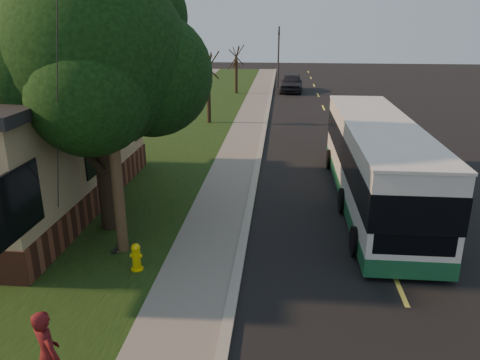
# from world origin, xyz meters

# --- Properties ---
(ground) EXTENTS (120.00, 120.00, 0.00)m
(ground) POSITION_xyz_m (0.00, 0.00, 0.00)
(ground) COLOR black
(ground) RESTS_ON ground
(road) EXTENTS (8.00, 80.00, 0.01)m
(road) POSITION_xyz_m (4.00, 10.00, 0.01)
(road) COLOR black
(road) RESTS_ON ground
(curb) EXTENTS (0.25, 80.00, 0.12)m
(curb) POSITION_xyz_m (0.00, 10.00, 0.06)
(curb) COLOR gray
(curb) RESTS_ON ground
(sidewalk) EXTENTS (2.00, 80.00, 0.08)m
(sidewalk) POSITION_xyz_m (-1.00, 10.00, 0.04)
(sidewalk) COLOR slate
(sidewalk) RESTS_ON ground
(grass_verge) EXTENTS (5.00, 80.00, 0.07)m
(grass_verge) POSITION_xyz_m (-4.50, 10.00, 0.04)
(grass_verge) COLOR black
(grass_verge) RESTS_ON ground
(fire_hydrant) EXTENTS (0.32, 0.32, 0.74)m
(fire_hydrant) POSITION_xyz_m (-2.60, 0.00, 0.43)
(fire_hydrant) COLOR yellow
(fire_hydrant) RESTS_ON grass_verge
(utility_pole) EXTENTS (2.86, 3.21, 9.07)m
(utility_pole) POSITION_xyz_m (-3.31, 0.99, 4.63)
(utility_pole) COLOR #473321
(utility_pole) RESTS_ON ground
(leafy_tree) EXTENTS (6.30, 6.00, 7.80)m
(leafy_tree) POSITION_xyz_m (-4.17, 2.65, 5.17)
(leafy_tree) COLOR black
(leafy_tree) RESTS_ON grass_verge
(bare_tree_near) EXTENTS (1.38, 1.21, 4.31)m
(bare_tree_near) POSITION_xyz_m (-3.50, 18.00, 2.15)
(bare_tree_near) COLOR black
(bare_tree_near) RESTS_ON grass_verge
(bare_tree_far) EXTENTS (1.38, 1.21, 4.03)m
(bare_tree_far) POSITION_xyz_m (-3.00, 30.00, 2.00)
(bare_tree_far) COLOR black
(bare_tree_far) RESTS_ON grass_verge
(traffic_signal) EXTENTS (0.18, 0.22, 5.50)m
(traffic_signal) POSITION_xyz_m (0.50, 34.00, 3.16)
(traffic_signal) COLOR #2D2D30
(traffic_signal) RESTS_ON ground
(transit_bus) EXTENTS (2.51, 10.88, 2.95)m
(transit_bus) POSITION_xyz_m (4.28, 5.40, 1.57)
(transit_bus) COLOR silver
(transit_bus) RESTS_ON ground
(skateboarder) EXTENTS (0.74, 0.70, 1.70)m
(skateboarder) POSITION_xyz_m (-2.76, -4.30, 0.92)
(skateboarder) COLOR #521013
(skateboarder) RESTS_ON grass_verge
(skateboard_main) EXTENTS (0.36, 0.74, 0.07)m
(skateboard_main) POSITION_xyz_m (-3.42, 1.10, 0.12)
(skateboard_main) COLOR black
(skateboard_main) RESTS_ON grass_verge
(dumpster) EXTENTS (1.67, 1.40, 1.34)m
(dumpster) POSITION_xyz_m (-7.29, 4.10, 0.71)
(dumpster) COLOR black
(dumpster) RESTS_ON building_lot
(distant_car) EXTENTS (2.11, 4.80, 1.61)m
(distant_car) POSITION_xyz_m (1.73, 31.77, 0.80)
(distant_car) COLOR black
(distant_car) RESTS_ON ground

